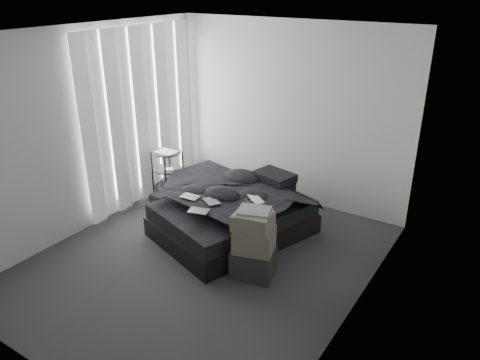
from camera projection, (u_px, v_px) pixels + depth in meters
The scene contains 25 objects.
floor at pixel (204, 260), 5.56m from camera, with size 3.60×4.20×0.01m, color #2D2D2F.
ceiling at pixel (195, 33), 4.53m from camera, with size 3.60×4.20×0.01m, color white.
wall_back at pixel (289, 114), 6.66m from camera, with size 3.60×0.01×2.60m, color beige.
wall_front at pixel (26, 244), 3.42m from camera, with size 3.60×0.01×2.60m, color beige.
wall_left at pixel (87, 131), 5.94m from camera, with size 0.01×4.20×2.60m, color beige.
wall_right at pixel (361, 197), 4.15m from camera, with size 0.01×4.20×2.60m, color beige.
window_left at pixel (138, 112), 6.60m from camera, with size 0.02×2.00×2.30m, color white.
curtain_left at pixel (141, 117), 6.61m from camera, with size 0.06×2.12×2.48m, color white.
bed at pixel (233, 225), 6.09m from camera, with size 1.39×1.84×0.25m, color black.
mattress at pixel (233, 210), 6.01m from camera, with size 1.34×1.79×0.20m, color black.
duvet at pixel (230, 196), 5.90m from camera, with size 1.36×1.57×0.21m, color black.
pillow_lower at pixel (272, 183), 6.38m from camera, with size 0.55×0.38×0.13m, color black.
pillow_upper at pixel (274, 177), 6.28m from camera, with size 0.52×0.36×0.12m, color black.
laptop at pixel (253, 195), 5.66m from camera, with size 0.30×0.19×0.02m, color silver.
comic_a at pixel (190, 192), 5.76m from camera, with size 0.23×0.15×0.01m, color black.
comic_b at pixel (211, 196), 5.64m from camera, with size 0.23×0.15×0.01m, color black.
comic_c at pixel (198, 205), 5.40m from camera, with size 0.23×0.15×0.01m, color black.
side_stand at pixel (168, 177), 6.90m from camera, with size 0.42×0.42×0.77m, color black.
papers at pixel (166, 152), 6.73m from camera, with size 0.30×0.22×0.02m, color white.
floor_books at pixel (158, 199), 6.93m from camera, with size 0.15×0.22×0.15m, color black.
box_lower at pixel (253, 262), 5.22m from camera, with size 0.46×0.36×0.34m, color black.
box_mid at pixel (254, 240), 5.09m from camera, with size 0.43×0.34×0.26m, color #554F43.
box_upper at pixel (253, 222), 5.02m from camera, with size 0.41×0.33×0.18m, color #554F43.
art_book_white at pixel (254, 213), 4.97m from camera, with size 0.35×0.28×0.03m, color silver.
art_book_snake at pixel (255, 211), 4.95m from camera, with size 0.34×0.27×0.03m, color silver.
Camera 1 is at (2.92, -3.73, 3.09)m, focal length 35.00 mm.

